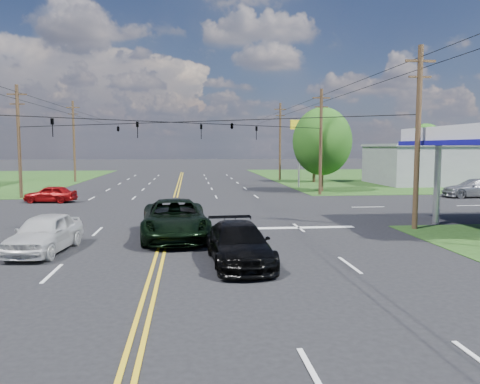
{
  "coord_description": "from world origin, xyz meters",
  "views": [
    {
      "loc": [
        1.2,
        -20.23,
        4.31
      ],
      "look_at": [
        4.05,
        6.0,
        1.78
      ],
      "focal_mm": 35.0,
      "sensor_mm": 36.0,
      "label": 1
    }
  ],
  "objects": [
    {
      "name": "sedan_far",
      "position": [
        25.7,
        17.5,
        0.8
      ],
      "size": [
        5.66,
        2.56,
        1.61
      ],
      "primitive_type": "imported",
      "rotation": [
        0.0,
        0.0,
        -1.63
      ],
      "color": "#9D9EA2",
      "rests_on": "ground"
    },
    {
      "name": "pickup_white",
      "position": [
        -4.74,
        -0.54,
        0.8
      ],
      "size": [
        2.44,
        4.88,
        1.6
      ],
      "primitive_type": "imported",
      "rotation": [
        0.0,
        0.0,
        -0.12
      ],
      "color": "silver",
      "rests_on": "ground"
    },
    {
      "name": "ground",
      "position": [
        0.0,
        12.0,
        0.0
      ],
      "size": [
        280.0,
        280.0,
        0.0
      ],
      "primitive_type": "plane",
      "color": "black",
      "rests_on": "ground"
    },
    {
      "name": "stop_bar",
      "position": [
        5.0,
        4.0,
        0.0
      ],
      "size": [
        10.0,
        0.5,
        0.02
      ],
      "primitive_type": "cube",
      "color": "silver",
      "rests_on": "ground"
    },
    {
      "name": "span_wire_signals",
      "position": [
        0.0,
        12.0,
        6.0
      ],
      "size": [
        26.0,
        18.0,
        1.13
      ],
      "color": "black",
      "rests_on": "ground"
    },
    {
      "name": "pole_right_far",
      "position": [
        13.0,
        40.0,
        5.17
      ],
      "size": [
        1.6,
        0.28,
        10.0
      ],
      "color": "#3D291A",
      "rests_on": "ground"
    },
    {
      "name": "pole_left_far",
      "position": [
        -13.0,
        40.0,
        5.17
      ],
      "size": [
        1.6,
        0.28,
        10.0
      ],
      "color": "#3D291A",
      "rests_on": "ground"
    },
    {
      "name": "pole_se",
      "position": [
        13.0,
        3.0,
        4.92
      ],
      "size": [
        1.6,
        0.28,
        9.5
      ],
      "color": "#3D291A",
      "rests_on": "ground"
    },
    {
      "name": "grass_ne",
      "position": [
        35.0,
        44.0,
        0.0
      ],
      "size": [
        46.0,
        48.0,
        0.03
      ],
      "primitive_type": "cube",
      "color": "#1D3B13",
      "rests_on": "ground"
    },
    {
      "name": "retail_ne",
      "position": [
        30.0,
        32.0,
        2.2
      ],
      "size": [
        14.0,
        10.0,
        4.4
      ],
      "primitive_type": "cube",
      "color": "gray",
      "rests_on": "ground"
    },
    {
      "name": "suv_black",
      "position": [
        3.0,
        -3.35,
        0.75
      ],
      "size": [
        2.4,
        5.3,
        1.51
      ],
      "primitive_type": "imported",
      "rotation": [
        0.0,
        0.0,
        0.06
      ],
      "color": "black",
      "rests_on": "ground"
    },
    {
      "name": "tree_far_r",
      "position": [
        34.0,
        42.0,
        4.54
      ],
      "size": [
        5.32,
        5.32,
        7.63
      ],
      "color": "#3D291A",
      "rests_on": "ground"
    },
    {
      "name": "power_lines",
      "position": [
        0.0,
        10.0,
        8.6
      ],
      "size": [
        26.04,
        100.0,
        0.64
      ],
      "color": "black",
      "rests_on": "ground"
    },
    {
      "name": "pole_nw",
      "position": [
        -13.0,
        21.0,
        4.92
      ],
      "size": [
        1.6,
        0.28,
        9.5
      ],
      "color": "#3D291A",
      "rests_on": "ground"
    },
    {
      "name": "tree_right_a",
      "position": [
        14.0,
        24.0,
        4.87
      ],
      "size": [
        5.7,
        5.7,
        8.18
      ],
      "color": "#3D291A",
      "rests_on": "ground"
    },
    {
      "name": "polesign_ne",
      "position": [
        13.0,
        29.3,
        5.6
      ],
      "size": [
        2.03,
        0.54,
        7.32
      ],
      "color": "#A5A5AA",
      "rests_on": "ground"
    },
    {
      "name": "pole_ne",
      "position": [
        13.0,
        21.0,
        4.92
      ],
      "size": [
        1.6,
        0.28,
        9.5
      ],
      "color": "#3D291A",
      "rests_on": "ground"
    },
    {
      "name": "pickup_dkgreen",
      "position": [
        0.5,
        1.84,
        0.91
      ],
      "size": [
        3.4,
        6.74,
        1.83
      ],
      "primitive_type": "imported",
      "rotation": [
        0.0,
        0.0,
        0.06
      ],
      "color": "black",
      "rests_on": "ground"
    },
    {
      "name": "sedan_red",
      "position": [
        -9.61,
        17.5,
        0.67
      ],
      "size": [
        4.08,
        2.03,
        1.34
      ],
      "primitive_type": "imported",
      "rotation": [
        0.0,
        0.0,
        -1.69
      ],
      "color": "maroon",
      "rests_on": "ground"
    },
    {
      "name": "tree_right_b",
      "position": [
        16.5,
        36.0,
        4.22
      ],
      "size": [
        4.94,
        4.94,
        7.09
      ],
      "color": "#3D291A",
      "rests_on": "ground"
    }
  ]
}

